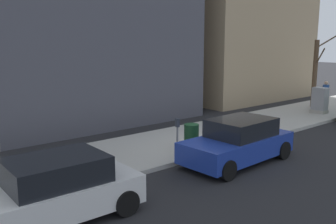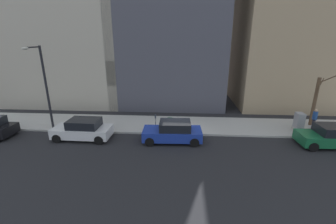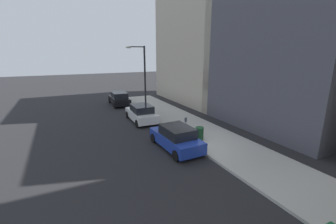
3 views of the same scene
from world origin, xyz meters
name	(u,v)px [view 1 (image 1 of 3)]	position (x,y,z in m)	size (l,w,h in m)	color
ground_plane	(221,153)	(0.00, 0.00, 0.00)	(120.00, 120.00, 0.00)	#232326
sidewalk	(185,141)	(2.00, 0.00, 0.07)	(4.00, 36.00, 0.15)	#B2AFA8
parked_car_blue	(238,142)	(-1.08, 0.33, 0.74)	(2.05, 4.26, 1.52)	#1E389E
parked_car_white	(51,191)	(-1.08, 6.99, 0.74)	(1.99, 4.23, 1.52)	white
parking_meter	(177,133)	(0.45, 1.77, 0.98)	(0.14, 0.10, 1.35)	slate
utility_box	(320,101)	(1.30, -9.56, 0.85)	(0.83, 0.61, 1.43)	#A8A399
bare_tree	(315,72)	(2.58, -11.20, 2.28)	(1.62, 1.13, 4.51)	brown
trash_bin	(191,136)	(0.90, 0.66, 0.60)	(0.56, 0.56, 0.90)	#14381E
pedestrian_near_meter	(325,93)	(1.70, -10.92, 1.09)	(0.36, 0.36, 1.66)	#1E1E2D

